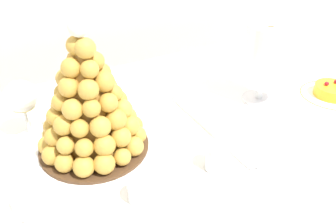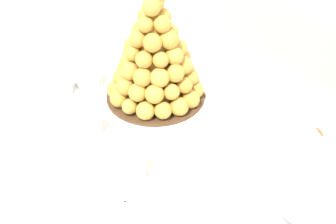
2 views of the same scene
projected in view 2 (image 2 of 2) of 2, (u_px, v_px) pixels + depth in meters
buffet_table at (206, 195)px, 1.01m from camera, size 1.64×0.98×0.76m
serving_tray at (136, 112)px, 1.12m from camera, size 0.53×0.39×0.02m
croquembouche at (155, 57)px, 1.10m from camera, size 0.27×0.27×0.33m
dessert_cup_left at (63, 85)px, 1.18m from camera, size 0.05×0.05×0.05m
dessert_cup_mid_left at (90, 124)px, 1.04m from camera, size 0.06×0.06×0.05m
dessert_cup_centre at (134, 166)px, 0.92m from camera, size 0.05×0.05×0.06m
creme_brulee_ramekin at (89, 78)px, 1.23m from camera, size 0.08×0.08×0.02m
macaron_goblet at (320, 173)px, 0.75m from camera, size 0.12×0.12×0.25m
wine_glass at (170, 31)px, 1.26m from camera, size 0.08×0.08×0.16m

